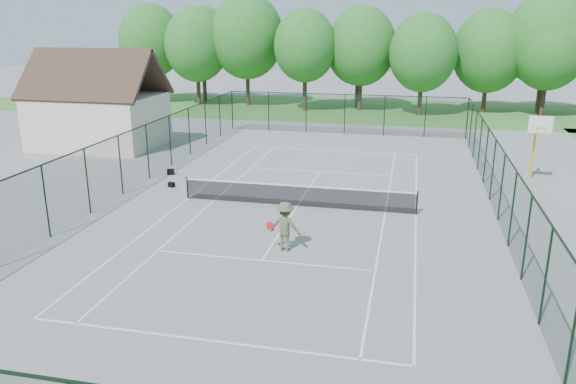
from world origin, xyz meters
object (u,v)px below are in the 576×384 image
(sports_bag_a, at_px, (171,172))
(tennis_player, at_px, (285,226))
(tennis_net, at_px, (297,194))
(basketball_goal, at_px, (538,135))

(sports_bag_a, bearing_deg, tennis_player, -67.67)
(tennis_net, xyz_separation_m, tennis_player, (0.61, -5.24, 0.38))
(basketball_goal, bearing_deg, tennis_net, -149.33)
(basketball_goal, relative_size, sports_bag_a, 9.16)
(tennis_net, relative_size, basketball_goal, 3.04)
(basketball_goal, bearing_deg, sports_bag_a, -171.60)
(sports_bag_a, relative_size, tennis_player, 0.21)
(tennis_net, relative_size, sports_bag_a, 27.80)
(basketball_goal, distance_m, tennis_player, 16.45)
(tennis_net, distance_m, sports_bag_a, 9.08)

